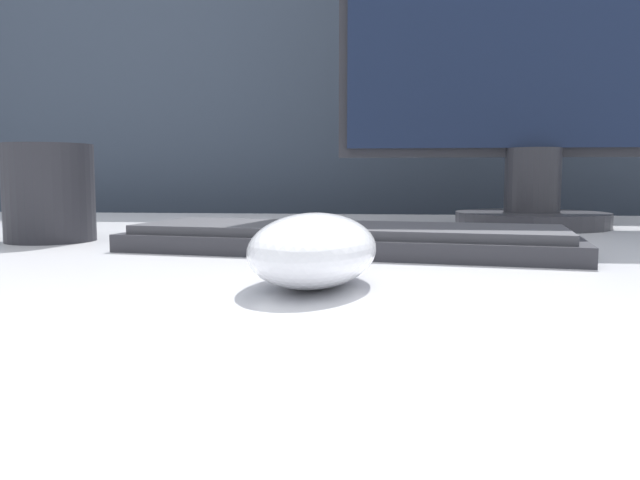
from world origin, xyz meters
The scene contains 5 objects.
partition_panel centered at (0.00, 0.66, 0.63)m, with size 5.00×0.03×1.26m.
computer_mouse_near centered at (0.02, -0.21, 0.74)m, with size 0.09×0.13×0.05m.
keyboard centered at (0.03, -0.03, 0.73)m, with size 0.42×0.20×0.02m.
monitor centered at (0.26, 0.27, 1.00)m, with size 0.52×0.20×0.55m.
mug centered at (-0.29, 0.03, 0.77)m, with size 0.09×0.09×0.10m.
Camera 1 is at (0.06, -0.59, 0.78)m, focal length 35.00 mm.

